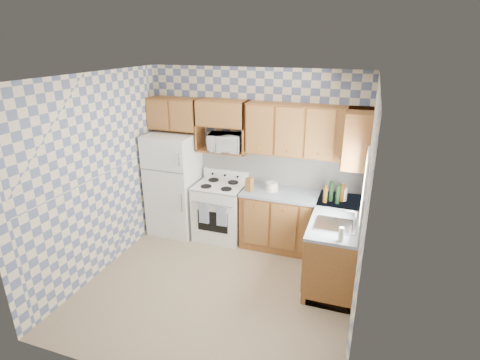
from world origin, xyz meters
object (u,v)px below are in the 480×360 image
at_px(stove_body, 220,211).
at_px(electric_kettle, 342,194).
at_px(refrigerator, 174,184).
at_px(microwave, 225,143).

relative_size(stove_body, electric_kettle, 4.92).
distance_m(refrigerator, microwave, 1.15).
xyz_separation_m(stove_body, microwave, (0.06, 0.10, 1.14)).
xyz_separation_m(refrigerator, stove_body, (0.80, 0.03, -0.39)).
bearing_deg(stove_body, electric_kettle, 0.65).
xyz_separation_m(refrigerator, electric_kettle, (2.68, 0.05, 0.17)).
xyz_separation_m(microwave, electric_kettle, (1.82, -0.08, -0.58)).
relative_size(stove_body, microwave, 1.81).
xyz_separation_m(refrigerator, microwave, (0.86, 0.12, 0.75)).
bearing_deg(microwave, electric_kettle, -12.15).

